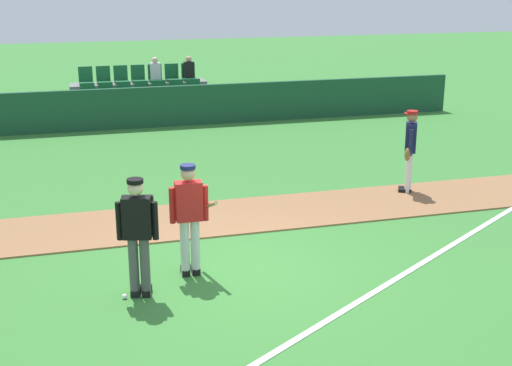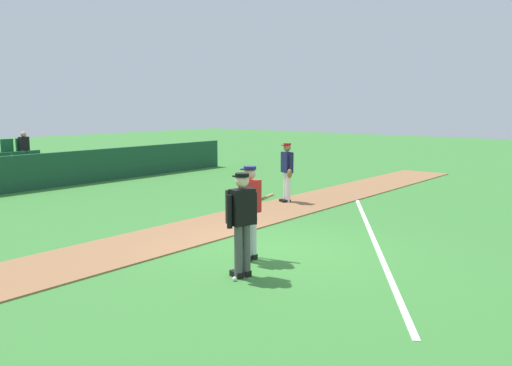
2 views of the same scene
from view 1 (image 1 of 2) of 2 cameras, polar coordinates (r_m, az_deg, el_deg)
name	(u,v)px [view 1 (image 1 of 2)]	position (r m, az deg, el deg)	size (l,w,h in m)	color
ground_plane	(237,271)	(10.90, -1.61, -7.23)	(80.00, 80.00, 0.00)	#387A33
infield_dirt_path	(205,219)	(13.11, -4.24, -2.95)	(28.00, 1.97, 0.03)	#936642
foul_line_chalk	(425,262)	(11.52, 13.74, -6.32)	(12.00, 0.10, 0.01)	white
dugout_fence	(147,107)	(21.14, -9.01, 6.18)	(20.00, 0.16, 1.22)	#19472D
stadium_bleachers	(142,103)	(22.59, -9.42, 6.53)	(4.45, 2.10, 1.90)	slate
batter_red_jersey	(190,216)	(10.44, -5.50, -2.69)	(0.68, 0.78, 1.76)	silver
umpire_home_plate	(138,230)	(9.85, -9.72, -3.88)	(0.57, 0.38, 1.76)	#4C4C4C
runner_navy_jersey	(410,149)	(14.76, 12.57, 2.79)	(0.46, 0.60, 1.76)	white
baseball	(125,296)	(10.16, -10.79, -9.17)	(0.07, 0.07, 0.07)	white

